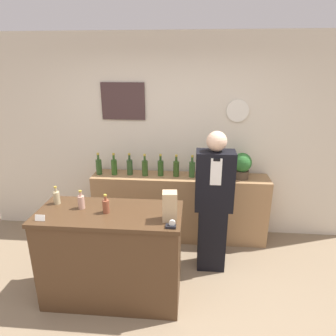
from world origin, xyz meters
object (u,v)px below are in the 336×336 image
at_px(shopkeeper, 213,204).
at_px(paper_bag, 170,206).
at_px(tape_dispenser, 171,225).
at_px(potted_plant, 242,165).

relative_size(shopkeeper, paper_bag, 6.08).
distance_m(paper_bag, tape_dispenser, 0.18).
relative_size(shopkeeper, potted_plant, 4.93).
bearing_deg(paper_bag, tape_dispenser, -79.70).
xyz_separation_m(shopkeeper, tape_dispenser, (-0.41, -0.82, 0.18)).
bearing_deg(paper_bag, shopkeeper, 57.53).
height_order(potted_plant, paper_bag, paper_bag).
bearing_deg(shopkeeper, paper_bag, -122.47).
distance_m(shopkeeper, potted_plant, 0.77).
relative_size(paper_bag, tape_dispenser, 3.02).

